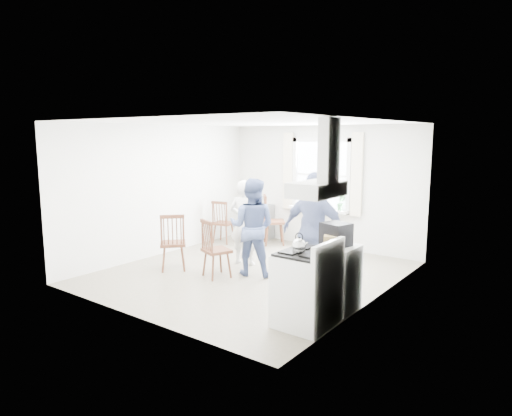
% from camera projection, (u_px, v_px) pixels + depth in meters
% --- Properties ---
extents(room_shell, '(4.62, 5.12, 2.64)m').
position_uv_depth(room_shell, '(251.00, 199.00, 7.81)').
color(room_shell, '#766D5A').
rests_on(room_shell, ground).
extents(window_assembly, '(1.88, 0.24, 1.70)m').
position_uv_depth(window_assembly, '(321.00, 179.00, 9.72)').
color(window_assembly, white).
rests_on(window_assembly, room_shell).
extents(range_hood, '(0.45, 0.76, 0.94)m').
position_uv_depth(range_hood, '(321.00, 176.00, 5.42)').
color(range_hood, silver).
rests_on(range_hood, room_shell).
extents(shelf_unit, '(0.40, 0.30, 0.80)m').
position_uv_depth(shelf_unit, '(264.00, 222.00, 10.62)').
color(shelf_unit, slate).
rests_on(shelf_unit, ground).
extents(gas_stove, '(0.68, 0.76, 1.12)m').
position_uv_depth(gas_stove, '(307.00, 288.00, 5.74)').
color(gas_stove, silver).
rests_on(gas_stove, ground).
extents(kettle, '(0.18, 0.18, 0.25)m').
position_uv_depth(kettle, '(299.00, 246.00, 5.61)').
color(kettle, silver).
rests_on(kettle, gas_stove).
extents(low_cabinet, '(0.50, 0.55, 0.90)m').
position_uv_depth(low_cabinet, '(337.00, 278.00, 6.25)').
color(low_cabinet, silver).
rests_on(low_cabinet, ground).
extents(stereo_stack, '(0.42, 0.39, 0.31)m').
position_uv_depth(stereo_stack, '(336.00, 234.00, 6.18)').
color(stereo_stack, black).
rests_on(stereo_stack, low_cabinet).
extents(cardboard_box, '(0.32, 0.28, 0.17)m').
position_uv_depth(cardboard_box, '(334.00, 242.00, 6.05)').
color(cardboard_box, tan).
rests_on(cardboard_box, low_cabinet).
extents(windsor_chair_a, '(0.47, 0.47, 0.97)m').
position_uv_depth(windsor_chair_a, '(221.00, 217.00, 10.10)').
color(windsor_chair_a, '#492617').
rests_on(windsor_chair_a, ground).
extents(windsor_chair_b, '(0.55, 0.54, 1.00)m').
position_uv_depth(windsor_chair_b, '(211.00, 242.00, 7.63)').
color(windsor_chair_b, '#492617').
rests_on(windsor_chair_b, ground).
extents(windsor_chair_c, '(0.61, 0.61, 1.04)m').
position_uv_depth(windsor_chair_c, '(173.00, 236.00, 8.00)').
color(windsor_chair_c, '#492617').
rests_on(windsor_chair_c, ground).
extents(person_left, '(0.69, 0.69, 1.58)m').
position_uv_depth(person_left, '(244.00, 222.00, 8.42)').
color(person_left, silver).
rests_on(person_left, ground).
extents(person_mid, '(1.05, 1.05, 1.67)m').
position_uv_depth(person_mid, '(252.00, 227.00, 7.80)').
color(person_mid, '#465683').
rests_on(person_mid, ground).
extents(person_right, '(1.11, 1.11, 1.84)m').
position_uv_depth(person_right, '(314.00, 232.00, 6.99)').
color(person_right, navy).
rests_on(person_right, ground).
extents(potted_plant, '(0.23, 0.23, 0.33)m').
position_uv_depth(potted_plant, '(341.00, 203.00, 9.41)').
color(potted_plant, '#35773E').
rests_on(potted_plant, window_assembly).
extents(windsor_chair_d, '(0.65, 0.65, 1.11)m').
position_uv_depth(windsor_chair_d, '(269.00, 214.00, 10.01)').
color(windsor_chair_d, '#492617').
rests_on(windsor_chair_d, ground).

